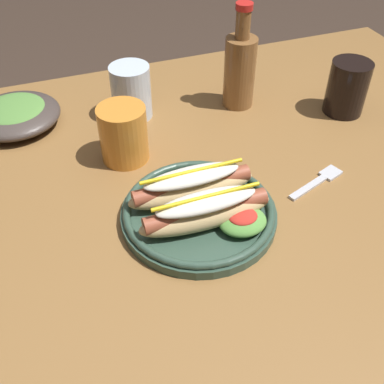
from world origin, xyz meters
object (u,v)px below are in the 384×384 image
extra_cup (123,134)px  glass_bottle (240,68)px  water_cup (131,92)px  soda_cup (347,88)px  hot_dog_plate (201,207)px  side_bowl (15,114)px  fork (319,181)px

extra_cup → glass_bottle: bearing=20.4°
water_cup → extra_cup: bearing=-110.3°
soda_cup → glass_bottle: size_ratio=0.51×
hot_dog_plate → glass_bottle: size_ratio=1.15×
glass_bottle → side_bowl: bearing=169.9°
glass_bottle → extra_cup: bearing=-159.6°
fork → extra_cup: size_ratio=1.17×
extra_cup → glass_bottle: 0.29m
extra_cup → side_bowl: size_ratio=0.59×
glass_bottle → side_bowl: glass_bottle is taller
fork → water_cup: size_ratio=1.12×
extra_cup → side_bowl: extra_cup is taller
water_cup → side_bowl: 0.23m
hot_dog_plate → soda_cup: (0.39, 0.19, 0.03)m
water_cup → glass_bottle: bearing=-8.5°
glass_bottle → water_cup: bearing=171.5°
water_cup → side_bowl: (-0.22, 0.05, -0.03)m
hot_dog_plate → soda_cup: bearing=26.4°
fork → glass_bottle: glass_bottle is taller
extra_cup → glass_bottle: (0.27, 0.10, 0.03)m
glass_bottle → soda_cup: bearing=-28.0°
fork → glass_bottle: bearing=75.8°
soda_cup → water_cup: 0.43m
hot_dog_plate → fork: hot_dog_plate is taller
fork → extra_cup: bearing=128.7°
water_cup → hot_dog_plate: bearing=-86.3°
water_cup → glass_bottle: 0.22m
hot_dog_plate → glass_bottle: (0.20, 0.29, 0.05)m
fork → side_bowl: (-0.47, 0.36, 0.02)m
hot_dog_plate → extra_cup: 0.21m
water_cup → side_bowl: size_ratio=0.62×
glass_bottle → side_bowl: size_ratio=1.21×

